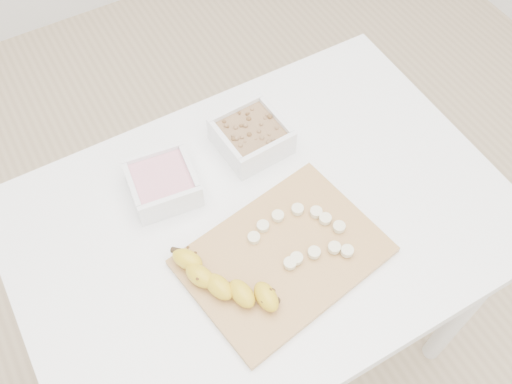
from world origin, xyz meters
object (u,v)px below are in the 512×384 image
table (263,241)px  cutting_board (283,256)px  banana (227,282)px  bowl_yogurt (163,183)px  bowl_granola (251,136)px

table → cutting_board: bearing=-96.2°
cutting_board → banana: 0.13m
bowl_yogurt → cutting_board: (0.14, -0.26, -0.02)m
bowl_granola → banana: (-0.21, -0.28, -0.00)m
bowl_yogurt → cutting_board: size_ratio=0.40×
banana → table: bearing=14.4°
bowl_yogurt → banana: (0.01, -0.26, 0.00)m
table → bowl_yogurt: 0.25m
table → banana: (-0.14, -0.10, 0.13)m
bowl_granola → banana: 0.35m
bowl_granola → banana: bowl_granola is taller
bowl_yogurt → cutting_board: bowl_yogurt is taller
table → banana: banana is taller
table → bowl_granola: 0.23m
table → banana: size_ratio=4.61×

